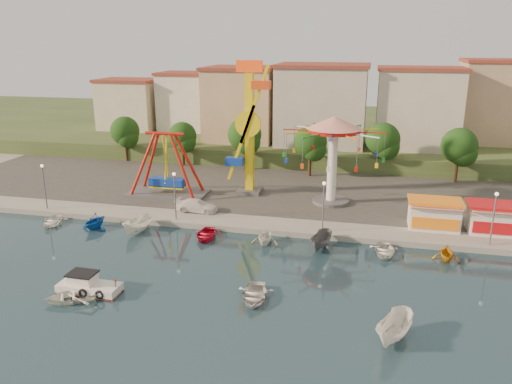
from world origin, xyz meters
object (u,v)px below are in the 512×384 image
(kamikaze_tower, at_px, (251,132))
(van, at_px, (197,206))
(pirate_ship_ride, at_px, (166,165))
(skiff, at_px, (395,329))
(wave_swinger, at_px, (333,141))
(cabin_motorboat, at_px, (88,287))
(rowboat_a, at_px, (254,295))

(kamikaze_tower, height_order, van, kamikaze_tower)
(pirate_ship_ride, xyz_separation_m, kamikaze_tower, (10.20, 2.76, 4.19))
(skiff, bearing_deg, pirate_ship_ride, 159.01)
(pirate_ship_ride, distance_m, kamikaze_tower, 11.36)
(kamikaze_tower, distance_m, skiff, 34.16)
(kamikaze_tower, xyz_separation_m, van, (-4.33, -8.22, -7.28))
(pirate_ship_ride, relative_size, skiff, 2.17)
(wave_swinger, height_order, van, wave_swinger)
(van, bearing_deg, pirate_ship_ride, 47.42)
(skiff, distance_m, van, 29.47)
(cabin_motorboat, relative_size, skiff, 1.10)
(wave_swinger, xyz_separation_m, rowboat_a, (-3.89, -23.82, -7.77))
(pirate_ship_ride, height_order, rowboat_a, pirate_ship_ride)
(kamikaze_tower, distance_m, rowboat_a, 27.42)
(wave_swinger, bearing_deg, kamikaze_tower, 171.37)
(skiff, relative_size, van, 0.96)
(kamikaze_tower, bearing_deg, cabin_motorboat, -104.15)
(skiff, bearing_deg, van, 158.78)
(cabin_motorboat, height_order, rowboat_a, cabin_motorboat)
(pirate_ship_ride, xyz_separation_m, skiff, (27.05, -25.94, -3.50))
(cabin_motorboat, bearing_deg, pirate_ship_ride, 98.66)
(pirate_ship_ride, height_order, kamikaze_tower, kamikaze_tower)
(cabin_motorboat, bearing_deg, van, 83.30)
(cabin_motorboat, distance_m, skiff, 23.77)
(kamikaze_tower, xyz_separation_m, wave_swinger, (10.29, -1.56, -0.39))
(pirate_ship_ride, xyz_separation_m, wave_swinger, (20.48, 1.20, 3.80))
(kamikaze_tower, xyz_separation_m, skiff, (16.86, -28.70, -7.69))
(cabin_motorboat, xyz_separation_m, rowboat_a, (13.26, 1.83, -0.05))
(rowboat_a, height_order, skiff, skiff)
(pirate_ship_ride, bearing_deg, cabin_motorboat, -82.23)
(rowboat_a, bearing_deg, cabin_motorboat, -177.48)
(kamikaze_tower, bearing_deg, pirate_ship_ride, -164.84)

